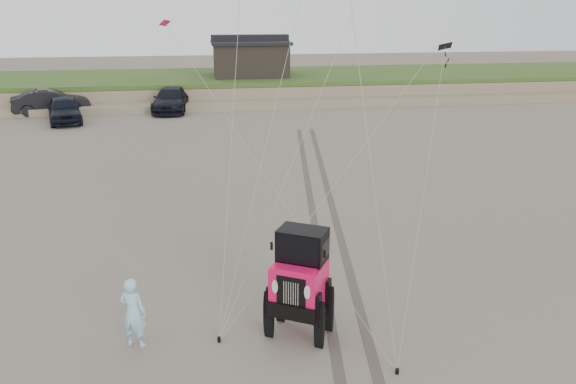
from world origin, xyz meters
The scene contains 11 objects.
ground centered at (0.00, 0.00, 0.00)m, with size 160.00×160.00×0.00m, color #6B6054.
dune_ridge centered at (0.00, 37.50, 0.82)m, with size 160.00×14.25×1.73m.
cabin centered at (2.00, 37.00, 3.24)m, with size 6.40×5.40×3.35m.
truck_a centered at (-11.21, 27.60, 0.85)m, with size 2.00×4.97×1.69m, color black.
truck_b centered at (-12.84, 31.02, 0.86)m, with size 1.82×5.23×1.72m, color black.
truck_c centered at (-4.42, 30.67, 0.83)m, with size 2.34×5.75×1.67m, color black.
jeep centered at (-0.29, 0.22, 1.03)m, with size 2.39×5.55×2.07m, color #EC104F, non-canonical shape.
man centered at (-4.02, 0.34, 0.84)m, with size 0.61×0.40×1.68m, color #91C1E1.
stake_main centered at (-2.15, 0.19, 0.06)m, with size 0.08×0.08×0.12m, color black.
stake_aux centered at (1.48, -1.57, 0.06)m, with size 0.08×0.08×0.12m, color black.
tire_tracks centered at (2.00, 8.00, 0.00)m, with size 5.22×29.74×0.01m.
Camera 1 is at (-2.31, -11.05, 7.32)m, focal length 35.00 mm.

